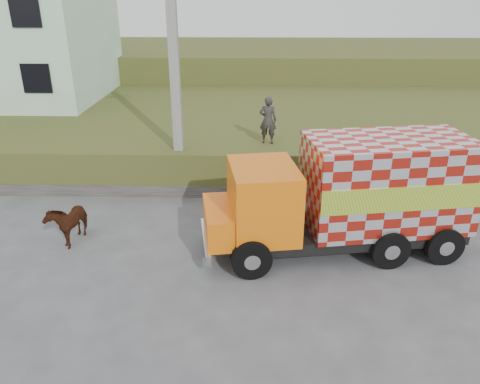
{
  "coord_description": "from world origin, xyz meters",
  "views": [
    {
      "loc": [
        1.46,
        -10.48,
        6.54
      ],
      "look_at": [
        1.16,
        1.5,
        1.3
      ],
      "focal_mm": 35.0,
      "sensor_mm": 36.0,
      "label": 1
    }
  ],
  "objects_px": {
    "cargo_truck": "(351,195)",
    "utility_pole": "(175,73)",
    "pedestrian": "(268,120)",
    "cow": "(68,221)"
  },
  "relations": [
    {
      "from": "cow",
      "to": "pedestrian",
      "type": "bearing_deg",
      "value": 46.69
    },
    {
      "from": "cargo_truck",
      "to": "pedestrian",
      "type": "xyz_separation_m",
      "value": [
        -2.05,
        4.69,
        0.74
      ]
    },
    {
      "from": "cargo_truck",
      "to": "utility_pole",
      "type": "bearing_deg",
      "value": 133.69
    },
    {
      "from": "utility_pole",
      "to": "cow",
      "type": "xyz_separation_m",
      "value": [
        -2.6,
        -3.64,
        -3.47
      ]
    },
    {
      "from": "utility_pole",
      "to": "pedestrian",
      "type": "height_order",
      "value": "utility_pole"
    },
    {
      "from": "cargo_truck",
      "to": "cow",
      "type": "bearing_deg",
      "value": 169.28
    },
    {
      "from": "cargo_truck",
      "to": "pedestrian",
      "type": "bearing_deg",
      "value": 104.59
    },
    {
      "from": "cargo_truck",
      "to": "cow",
      "type": "height_order",
      "value": "cargo_truck"
    },
    {
      "from": "utility_pole",
      "to": "pedestrian",
      "type": "relative_size",
      "value": 4.83
    },
    {
      "from": "pedestrian",
      "to": "cargo_truck",
      "type": "bearing_deg",
      "value": 122.13
    }
  ]
}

